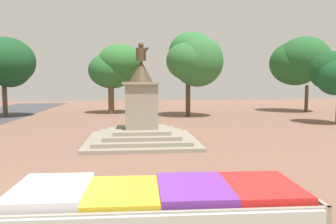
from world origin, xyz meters
The scene contains 8 objects.
ground_plane centered at (0.00, 0.00, 0.00)m, with size 91.81×91.81×0.00m, color brown.
flower_planter centered at (2.75, -0.23, 0.29)m, with size 7.20×2.87×0.66m.
statue_monument centered at (2.59, 8.74, 1.02)m, with size 5.49×5.49×5.02m.
park_tree_far_left centered at (16.59, 14.69, 3.68)m, with size 3.11×3.60×5.31m.
park_tree_behind_statue centered at (18.99, 24.14, 5.14)m, with size 5.74×5.66×7.57m.
park_tree_far_right centered at (-8.59, 21.96, 4.66)m, with size 4.83×4.81×6.88m.
park_tree_street_side centered at (7.43, 20.77, 5.11)m, with size 4.97×5.11×7.48m.
park_tree_mid_canopy centered at (0.53, 24.45, 4.52)m, with size 5.26×4.51×6.65m.
Camera 1 is at (2.20, -7.75, 3.09)m, focal length 35.00 mm.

